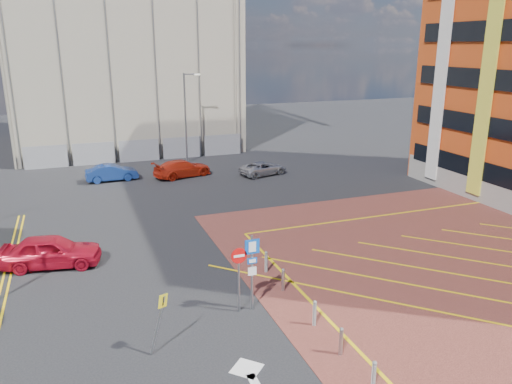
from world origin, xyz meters
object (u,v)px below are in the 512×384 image
lamp_back (186,115)px  warning_sign (160,316)px  sign_cluster (247,266)px  car_silver_back (263,168)px  car_red_left (51,251)px  car_red_back (182,168)px  car_blue_back (112,173)px

lamp_back → warning_sign: (-7.56, -28.72, -2.93)m
sign_cluster → car_silver_back: bearing=67.1°
sign_cluster → car_red_left: bearing=135.8°
lamp_back → car_red_back: lamp_back is taller
warning_sign → car_blue_back: bearing=88.9°
car_blue_back → car_red_back: bearing=-99.0°
warning_sign → car_red_left: (-3.69, 8.98, -0.64)m
sign_cluster → car_red_back: sign_cluster is taller
sign_cluster → car_blue_back: 23.01m
sign_cluster → car_silver_back: (8.56, 20.28, -1.40)m
lamp_back → car_blue_back: (-7.10, -4.28, -3.70)m
sign_cluster → car_red_back: bearing=84.3°
sign_cluster → car_blue_back: size_ratio=0.80×
car_silver_back → car_red_left: bearing=114.6°
lamp_back → car_red_left: (-11.25, -19.75, -3.57)m
warning_sign → car_red_left: bearing=112.3°
lamp_back → car_blue_back: bearing=-148.9°
sign_cluster → car_red_left: sign_cluster is taller
car_red_left → car_silver_back: size_ratio=1.15×
car_red_back → car_blue_back: bearing=67.7°
warning_sign → car_red_left: warning_sign is taller
warning_sign → car_blue_back: size_ratio=0.56×
lamp_back → car_blue_back: 9.08m
lamp_back → car_red_back: 6.37m
warning_sign → car_red_left: 9.73m
car_red_left → warning_sign: bearing=-146.9°
car_blue_back → car_silver_back: car_blue_back is taller
car_red_left → car_blue_back: car_red_left is taller
sign_cluster → car_red_left: size_ratio=0.69×
car_red_left → car_blue_back: 16.01m
warning_sign → car_red_back: bearing=75.9°
sign_cluster → car_red_left: 10.48m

